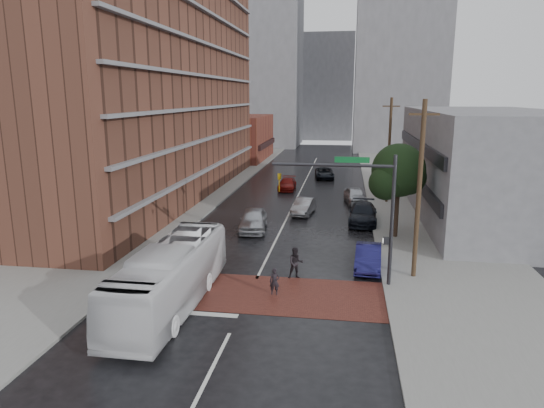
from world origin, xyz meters
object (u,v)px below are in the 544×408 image
(car_travel_a, at_px, (253,220))
(car_travel_b, at_px, (304,206))
(car_parked_near, at_px, (368,257))
(pedestrian_a, at_px, (275,282))
(car_travel_c, at_px, (287,184))
(pedestrian_b, at_px, (296,263))
(car_parked_mid, at_px, (363,214))
(car_parked_far, at_px, (355,196))
(transit_bus, at_px, (171,276))
(suv_travel, at_px, (324,173))

(car_travel_a, height_order, car_travel_b, car_travel_a)
(car_travel_b, distance_m, car_parked_near, 14.02)
(pedestrian_a, distance_m, car_travel_b, 17.81)
(car_travel_c, relative_size, car_parked_near, 1.02)
(pedestrian_b, xyz_separation_m, car_parked_mid, (4.13, 13.00, -0.11))
(car_parked_far, bearing_deg, car_travel_b, -141.40)
(car_parked_far, bearing_deg, car_travel_a, -135.59)
(car_travel_c, bearing_deg, car_parked_mid, -60.51)
(pedestrian_a, relative_size, car_travel_c, 0.32)
(transit_bus, relative_size, car_travel_b, 2.65)
(car_travel_c, height_order, car_parked_mid, car_parked_mid)
(car_travel_c, bearing_deg, transit_bus, -94.58)
(car_parked_mid, bearing_deg, transit_bus, -116.63)
(transit_bus, distance_m, suv_travel, 39.45)
(pedestrian_a, xyz_separation_m, car_travel_c, (-2.84, 28.77, -0.08))
(transit_bus, xyz_separation_m, car_travel_b, (4.75, 19.98, -0.86))
(car_travel_a, relative_size, car_parked_mid, 0.91)
(pedestrian_b, xyz_separation_m, car_parked_far, (3.63, 20.38, -0.13))
(car_travel_b, bearing_deg, suv_travel, 95.72)
(car_travel_a, relative_size, car_travel_c, 1.13)
(car_parked_near, bearing_deg, car_travel_b, 114.45)
(car_parked_near, bearing_deg, pedestrian_a, -133.08)
(transit_bus, height_order, pedestrian_b, transit_bus)
(car_travel_a, relative_size, car_parked_near, 1.16)
(car_travel_c, height_order, car_parked_far, car_parked_far)
(transit_bus, relative_size, suv_travel, 2.29)
(car_travel_c, xyz_separation_m, car_parked_near, (7.82, -24.06, 0.07))
(car_travel_b, distance_m, car_travel_c, 11.32)
(pedestrian_a, xyz_separation_m, car_travel_b, (-0.04, 17.81, -0.02))
(car_parked_near, height_order, car_parked_far, car_parked_far)
(pedestrian_b, relative_size, car_travel_c, 0.41)
(car_travel_b, height_order, car_parked_mid, car_parked_mid)
(suv_travel, bearing_deg, pedestrian_a, -97.12)
(car_parked_near, xyz_separation_m, car_parked_mid, (0.00, 10.77, 0.08))
(car_travel_b, relative_size, car_travel_c, 0.96)
(car_parked_mid, height_order, car_parked_far, car_parked_mid)
(car_travel_a, bearing_deg, car_parked_mid, 17.11)
(pedestrian_b, height_order, car_parked_mid, pedestrian_b)
(car_travel_a, distance_m, car_parked_near, 11.10)
(car_parked_far, bearing_deg, car_parked_near, -98.05)
(pedestrian_b, xyz_separation_m, suv_travel, (0.02, 34.38, -0.22))
(car_parked_mid, bearing_deg, pedestrian_a, -105.50)
(car_travel_a, height_order, car_parked_mid, car_travel_a)
(pedestrian_b, bearing_deg, transit_bus, -153.47)
(car_parked_mid, bearing_deg, pedestrian_b, -105.30)
(transit_bus, distance_m, pedestrian_a, 5.33)
(pedestrian_a, bearing_deg, car_travel_c, 89.77)
(pedestrian_b, relative_size, suv_travel, 0.37)
(car_parked_mid, distance_m, car_parked_far, 7.40)
(car_parked_far, bearing_deg, suv_travel, 94.82)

